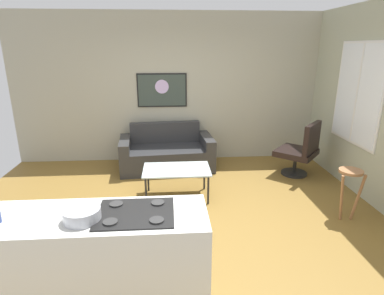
{
  "coord_description": "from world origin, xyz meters",
  "views": [
    {
      "loc": [
        -0.26,
        -3.72,
        2.17
      ],
      "look_at": [
        0.07,
        0.9,
        0.7
      ],
      "focal_mm": 29.76,
      "sensor_mm": 36.0,
      "label": 1
    }
  ],
  "objects_px": {
    "coffee_table": "(177,171)",
    "mixing_bowl": "(82,215)",
    "couch": "(167,154)",
    "wall_painting": "(162,90)",
    "bar_stool": "(349,182)",
    "armchair": "(301,150)"
  },
  "relations": [
    {
      "from": "armchair",
      "to": "bar_stool",
      "type": "distance_m",
      "value": 1.47
    },
    {
      "from": "bar_stool",
      "to": "armchair",
      "type": "bearing_deg",
      "value": 91.0
    },
    {
      "from": "bar_stool",
      "to": "wall_painting",
      "type": "bearing_deg",
      "value": 133.91
    },
    {
      "from": "bar_stool",
      "to": "coffee_table",
      "type": "bearing_deg",
      "value": 160.67
    },
    {
      "from": "bar_stool",
      "to": "couch",
      "type": "bearing_deg",
      "value": 139.17
    },
    {
      "from": "coffee_table",
      "to": "mixing_bowl",
      "type": "xyz_separation_m",
      "value": [
        -0.76,
        -2.19,
        0.55
      ]
    },
    {
      "from": "coffee_table",
      "to": "armchair",
      "type": "bearing_deg",
      "value": 17.91
    },
    {
      "from": "mixing_bowl",
      "to": "couch",
      "type": "bearing_deg",
      "value": 80.05
    },
    {
      "from": "armchair",
      "to": "mixing_bowl",
      "type": "distance_m",
      "value": 4.15
    },
    {
      "from": "armchair",
      "to": "mixing_bowl",
      "type": "bearing_deg",
      "value": -135.37
    },
    {
      "from": "coffee_table",
      "to": "bar_stool",
      "type": "bearing_deg",
      "value": -19.33
    },
    {
      "from": "mixing_bowl",
      "to": "bar_stool",
      "type": "bearing_deg",
      "value": 25.68
    },
    {
      "from": "coffee_table",
      "to": "mixing_bowl",
      "type": "bearing_deg",
      "value": -109.11
    },
    {
      "from": "coffee_table",
      "to": "couch",
      "type": "bearing_deg",
      "value": 96.98
    },
    {
      "from": "coffee_table",
      "to": "mixing_bowl",
      "type": "relative_size",
      "value": 3.52
    },
    {
      "from": "mixing_bowl",
      "to": "armchair",
      "type": "bearing_deg",
      "value": 44.63
    },
    {
      "from": "coffee_table",
      "to": "armchair",
      "type": "height_order",
      "value": "armchair"
    },
    {
      "from": "mixing_bowl",
      "to": "wall_painting",
      "type": "xyz_separation_m",
      "value": [
        0.54,
        3.93,
        0.42
      ]
    },
    {
      "from": "armchair",
      "to": "bar_stool",
      "type": "height_order",
      "value": "armchair"
    },
    {
      "from": "wall_painting",
      "to": "armchair",
      "type": "bearing_deg",
      "value": -23.44
    },
    {
      "from": "couch",
      "to": "coffee_table",
      "type": "height_order",
      "value": "couch"
    },
    {
      "from": "coffee_table",
      "to": "wall_painting",
      "type": "relative_size",
      "value": 1.04
    }
  ]
}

